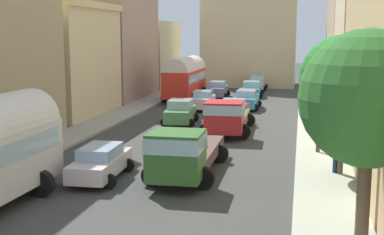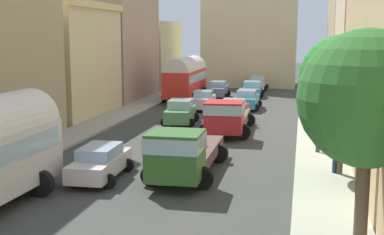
# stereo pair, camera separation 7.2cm
# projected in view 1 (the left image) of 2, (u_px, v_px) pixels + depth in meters

# --- Properties ---
(ground_plane) EXTENTS (154.00, 154.00, 0.00)m
(ground_plane) POSITION_uv_depth(u_px,v_px,m) (213.00, 120.00, 37.29)
(ground_plane) COLOR #3B3C39
(sidewalk_left) EXTENTS (2.50, 70.00, 0.14)m
(sidewalk_left) POSITION_uv_depth(u_px,v_px,m) (117.00, 116.00, 38.76)
(sidewalk_left) COLOR #9C968C
(sidewalk_left) RESTS_ON ground
(sidewalk_right) EXTENTS (2.50, 70.00, 0.14)m
(sidewalk_right) POSITION_uv_depth(u_px,v_px,m) (316.00, 122.00, 35.80)
(sidewalk_right) COLOR #A7AB97
(sidewalk_right) RESTS_ON ground
(building_left_2) EXTENTS (5.27, 9.64, 8.40)m
(building_left_2) POSITION_uv_depth(u_px,v_px,m) (68.00, 60.00, 38.57)
(building_left_2) COLOR beige
(building_left_2) RESTS_ON ground
(building_left_3) EXTENTS (4.92, 11.14, 13.55)m
(building_left_3) POSITION_uv_depth(u_px,v_px,m) (117.00, 27.00, 48.64)
(building_left_3) COLOR tan
(building_left_3) RESTS_ON ground
(building_left_4) EXTENTS (4.08, 9.76, 7.52)m
(building_left_4) POSITION_uv_depth(u_px,v_px,m) (154.00, 55.00, 59.70)
(building_left_4) COLOR beige
(building_left_4) RESTS_ON ground
(building_right_2) EXTENTS (6.10, 9.54, 14.34)m
(building_right_2) POSITION_uv_depth(u_px,v_px,m) (382.00, 17.00, 34.24)
(building_right_2) COLOR beige
(building_right_2) RESTS_ON ground
(building_right_3) EXTENTS (4.59, 13.01, 14.07)m
(building_right_3) POSITION_uv_depth(u_px,v_px,m) (354.00, 23.00, 45.76)
(building_right_3) COLOR tan
(building_right_3) RESTS_ON ground
(distant_church) EXTENTS (10.76, 7.38, 16.67)m
(distant_church) POSITION_uv_depth(u_px,v_px,m) (250.00, 37.00, 61.33)
(distant_church) COLOR beige
(distant_church) RESTS_ON ground
(parked_bus_1) EXTENTS (3.29, 8.29, 4.00)m
(parked_bus_1) POSITION_uv_depth(u_px,v_px,m) (185.00, 76.00, 48.17)
(parked_bus_1) COLOR red
(parked_bus_1) RESTS_ON ground
(cargo_truck_0) EXTENTS (3.05, 7.39, 2.33)m
(cargo_truck_0) POSITION_uv_depth(u_px,v_px,m) (184.00, 152.00, 21.76)
(cargo_truck_0) COLOR #316027
(cargo_truck_0) RESTS_ON ground
(cargo_truck_1) EXTENTS (3.19, 7.32, 2.24)m
(cargo_truck_1) POSITION_uv_depth(u_px,v_px,m) (227.00, 116.00, 31.59)
(cargo_truck_1) COLOR red
(cargo_truck_1) RESTS_ON ground
(car_0) EXTENTS (2.47, 4.39, 1.54)m
(car_0) POSITION_uv_depth(u_px,v_px,m) (232.00, 110.00, 36.57)
(car_0) COLOR #AC2330
(car_0) RESTS_ON ground
(car_1) EXTENTS (2.29, 4.31, 1.59)m
(car_1) POSITION_uv_depth(u_px,v_px,m) (247.00, 99.00, 42.50)
(car_1) COLOR #3596CC
(car_1) RESTS_ON ground
(car_2) EXTENTS (2.45, 4.26, 1.52)m
(car_2) POSITION_uv_depth(u_px,v_px,m) (252.00, 89.00, 50.97)
(car_2) COLOR #3B94C5
(car_2) RESTS_ON ground
(car_3) EXTENTS (2.23, 4.13, 1.69)m
(car_3) POSITION_uv_depth(u_px,v_px,m) (257.00, 83.00, 56.87)
(car_3) COLOR silver
(car_3) RESTS_ON ground
(car_4) EXTENTS (2.30, 4.26, 1.44)m
(car_4) POSITION_uv_depth(u_px,v_px,m) (101.00, 162.00, 21.91)
(car_4) COLOR silver
(car_4) RESTS_ON ground
(car_5) EXTENTS (2.47, 4.14, 1.70)m
(car_5) POSITION_uv_depth(u_px,v_px,m) (180.00, 112.00, 35.32)
(car_5) COLOR #528F56
(car_5) RESTS_ON ground
(car_6) EXTENTS (2.28, 3.85, 1.58)m
(car_6) POSITION_uv_depth(u_px,v_px,m) (203.00, 100.00, 42.00)
(car_6) COLOR silver
(car_6) RESTS_ON ground
(car_7) EXTENTS (2.35, 4.13, 1.60)m
(car_7) POSITION_uv_depth(u_px,v_px,m) (217.00, 90.00, 50.08)
(car_7) COLOR slate
(car_7) RESTS_ON ground
(pedestrian_0) EXTENTS (0.39, 0.39, 1.81)m
(pedestrian_0) POSITION_uv_depth(u_px,v_px,m) (336.00, 152.00, 22.39)
(pedestrian_0) COLOR navy
(pedestrian_0) RESTS_ON ground
(pedestrian_1) EXTENTS (0.46, 0.46, 1.83)m
(pedestrian_1) POSITION_uv_depth(u_px,v_px,m) (318.00, 134.00, 26.33)
(pedestrian_1) COLOR #4A4443
(pedestrian_1) RESTS_ON ground
(roadside_tree_0) EXTENTS (3.71, 3.71, 6.26)m
(roadside_tree_0) POSITION_uv_depth(u_px,v_px,m) (369.00, 99.00, 13.70)
(roadside_tree_0) COLOR brown
(roadside_tree_0) RESTS_ON ground
(roadside_tree_1) EXTENTS (3.74, 3.74, 6.10)m
(roadside_tree_1) POSITION_uv_depth(u_px,v_px,m) (344.00, 79.00, 21.70)
(roadside_tree_1) COLOR brown
(roadside_tree_1) RESTS_ON ground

